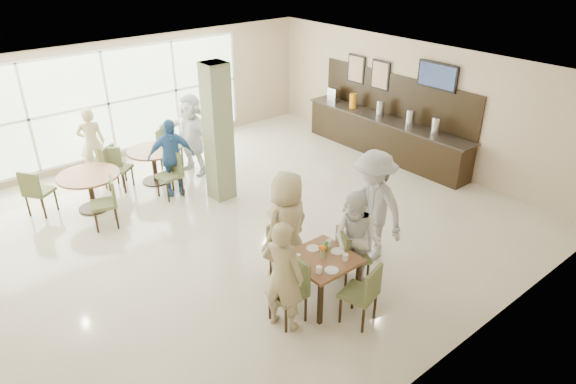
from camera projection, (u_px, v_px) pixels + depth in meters
ground at (239, 224)px, 9.73m from camera, size 10.00×10.00×0.00m
room_shell at (235, 141)px, 8.95m from camera, size 10.00×10.00×10.00m
window_bank at (108, 104)px, 11.85m from camera, size 7.00×0.04×7.00m
column at (218, 133)px, 10.14m from camera, size 0.45×0.45×2.80m
main_table at (322, 263)px, 7.48m from camera, size 0.91×0.91×0.75m
round_table_left at (89, 182)px, 10.02m from camera, size 1.19×1.19×0.75m
round_table_right at (153, 157)px, 11.14m from camera, size 1.09×1.09×0.75m
chairs_main_table at (321, 272)px, 7.57m from camera, size 1.88×2.02×0.95m
chairs_table_left at (88, 187)px, 10.08m from camera, size 2.26×1.93×0.95m
chairs_table_right at (151, 162)px, 11.14m from camera, size 2.01×1.86×0.95m
tabletop_clutter at (324, 254)px, 7.40m from camera, size 0.74×0.78×0.21m
buffet_counter at (385, 134)px, 12.50m from camera, size 0.64×4.70×1.95m
wall_tv at (437, 76)px, 11.15m from camera, size 0.06×1.00×0.58m
framed_art_a at (380, 75)px, 12.38m from camera, size 0.05×0.55×0.70m
framed_art_b at (356, 69)px, 12.93m from camera, size 0.05×0.55×0.70m
teen_left at (283, 276)px, 6.89m from camera, size 0.62×0.72×1.68m
teen_far at (287, 226)px, 7.92m from camera, size 0.94×0.59×1.81m
teen_right at (357, 240)px, 7.77m from camera, size 0.84×0.94×1.59m
teen_standing at (373, 206)px, 8.37m from camera, size 0.73×1.25×1.92m
adult_a at (171, 157)px, 10.54m from camera, size 1.08×0.83×1.63m
adult_b at (191, 134)px, 11.47m from camera, size 1.08×1.81×1.83m
adult_standing at (92, 143)px, 11.31m from camera, size 0.67×0.55×1.59m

